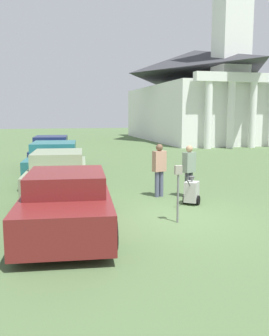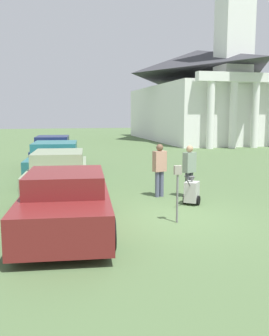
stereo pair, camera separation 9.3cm
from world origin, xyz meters
name	(u,v)px [view 2 (the right image)]	position (x,y,z in m)	size (l,w,h in m)	color
ground_plane	(170,219)	(0.00, 0.00, 0.00)	(120.00, 120.00, 0.00)	#4C663D
parked_car_maroon	(66,202)	(-2.61, -0.27, 0.66)	(2.42, 4.93, 1.39)	maroon
parked_car_sage	(59,174)	(-2.61, 3.55, 0.69)	(2.31, 5.25, 1.47)	gray
parked_car_teal	(56,162)	(-2.61, 6.64, 0.72)	(2.47, 5.39, 1.54)	#23666B
parked_car_navy	(53,152)	(-2.61, 10.59, 0.71)	(2.32, 5.03, 1.55)	#19234C
parking_meter	(178,183)	(0.06, -0.35, 0.99)	(0.18, 0.09, 1.43)	slate
person_worker	(160,167)	(0.51, 2.54, 0.97)	(0.47, 0.34, 1.71)	#515670
person_supervisor	(189,168)	(1.41, 2.24, 0.95)	(0.47, 0.39, 1.67)	#3F3F47
equipment_cart	(192,192)	(1.13, 1.31, 0.39)	(0.76, 0.90, 1.00)	#B2B2AD
church	(199,88)	(12.09, 26.44, 5.13)	(9.60, 19.04, 24.47)	white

